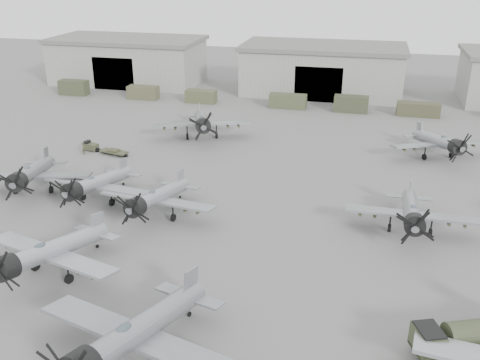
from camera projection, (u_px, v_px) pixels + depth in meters
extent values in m
plane|color=#5F5F5D|center=(246.00, 271.00, 42.87)|extent=(220.00, 220.00, 0.00)
cube|color=#A3A499|center=(128.00, 62.00, 105.06)|extent=(28.00, 14.00, 8.00)
cube|color=#63635E|center=(127.00, 39.00, 103.37)|extent=(29.00, 14.80, 0.70)
cube|color=black|center=(113.00, 74.00, 99.35)|extent=(8.12, 0.40, 6.00)
cube|color=#A3A499|center=(322.00, 71.00, 96.87)|extent=(28.00, 14.00, 8.00)
cube|color=#63635E|center=(324.00, 47.00, 95.19)|extent=(29.00, 14.80, 0.70)
cube|color=black|center=(318.00, 84.00, 91.17)|extent=(8.12, 0.40, 6.00)
cube|color=#383D28|center=(74.00, 88.00, 96.52)|extent=(5.14, 2.20, 2.60)
cube|color=#49472F|center=(143.00, 93.00, 93.69)|extent=(5.36, 2.20, 2.28)
cube|color=#46482F|center=(201.00, 96.00, 91.43)|extent=(5.20, 2.20, 2.13)
cube|color=#40462E|center=(288.00, 101.00, 88.17)|extent=(6.09, 2.20, 2.29)
cube|color=#353B27|center=(351.00, 104.00, 85.91)|extent=(5.42, 2.20, 2.58)
cube|color=#3D3E28|center=(418.00, 109.00, 83.76)|extent=(6.53, 2.20, 2.11)
cylinder|color=#9EA1A6|center=(56.00, 248.00, 41.92)|extent=(4.19, 10.34, 3.04)
cylinder|color=black|center=(6.00, 268.00, 37.96)|extent=(2.20, 1.98, 2.02)
cube|color=#9EA1A6|center=(51.00, 254.00, 41.55)|extent=(12.30, 5.36, 0.55)
cube|color=#9EA1A6|center=(97.00, 223.00, 45.54)|extent=(0.55, 1.59, 1.94)
ellipsoid|color=#3F4C54|center=(39.00, 247.00, 40.33)|extent=(0.88, 1.28, 0.55)
cylinder|color=black|center=(35.00, 266.00, 42.83)|extent=(0.47, 0.82, 0.78)
cylinder|color=black|center=(69.00, 279.00, 41.17)|extent=(0.47, 0.82, 0.78)
cylinder|color=black|center=(97.00, 246.00, 46.15)|extent=(0.20, 0.33, 0.31)
cylinder|color=gray|center=(143.00, 327.00, 32.60)|extent=(4.73, 11.71, 3.44)
cube|color=gray|center=(137.00, 337.00, 32.18)|extent=(13.93, 6.05, 0.62)
cube|color=gray|center=(191.00, 282.00, 36.71)|extent=(0.62, 1.80, 2.20)
ellipsoid|color=#3F4C54|center=(123.00, 330.00, 30.80)|extent=(0.99, 1.45, 0.62)
cylinder|color=black|center=(110.00, 351.00, 33.63)|extent=(0.53, 0.93, 0.88)
cylinder|color=black|center=(189.00, 314.00, 37.39)|extent=(0.22, 0.38, 0.35)
cylinder|color=gray|center=(33.00, 171.00, 56.77)|extent=(4.21, 10.47, 3.08)
cylinder|color=black|center=(17.00, 182.00, 52.21)|extent=(2.22, 2.00, 2.05)
cube|color=gray|center=(32.00, 176.00, 56.32)|extent=(12.46, 5.38, 0.55)
cube|color=gray|center=(46.00, 155.00, 60.97)|extent=(0.55, 1.61, 1.97)
ellipsoid|color=#3F4C54|center=(27.00, 169.00, 54.97)|extent=(0.88, 1.30, 0.55)
cylinder|color=black|center=(16.00, 190.00, 56.69)|extent=(0.48, 0.83, 0.79)
cylinder|color=black|center=(51.00, 190.00, 56.81)|extent=(0.48, 0.83, 0.79)
cylinder|color=black|center=(48.00, 174.00, 61.55)|extent=(0.20, 0.34, 0.32)
cylinder|color=#95979D|center=(160.00, 195.00, 51.37)|extent=(2.72, 9.92, 2.89)
cylinder|color=black|center=(135.00, 207.00, 47.36)|extent=(1.94, 1.69, 1.93)
cube|color=#95979D|center=(157.00, 200.00, 50.98)|extent=(11.75, 3.61, 0.52)
cube|color=#95979D|center=(181.00, 178.00, 55.05)|extent=(0.32, 1.54, 1.85)
ellipsoid|color=#3F4C54|center=(151.00, 193.00, 49.77)|extent=(0.70, 1.18, 0.52)
cylinder|color=black|center=(141.00, 212.00, 51.99)|extent=(0.36, 0.77, 0.74)
cylinder|color=black|center=(173.00, 218.00, 50.81)|extent=(0.36, 0.77, 0.74)
cylinder|color=black|center=(180.00, 197.00, 55.60)|extent=(0.15, 0.31, 0.30)
cylinder|color=#92959A|center=(412.00, 209.00, 48.46)|extent=(1.60, 9.99, 2.94)
cylinder|color=black|center=(415.00, 224.00, 44.25)|extent=(1.81, 1.52, 1.95)
cube|color=#92959A|center=(412.00, 215.00, 48.05)|extent=(11.78, 2.30, 0.53)
cube|color=#92959A|center=(410.00, 189.00, 52.34)|extent=(0.14, 1.57, 1.88)
ellipsoid|color=#3F4C54|center=(414.00, 208.00, 46.79)|extent=(0.59, 1.14, 0.53)
cylinder|color=black|center=(389.00, 228.00, 48.88)|extent=(0.28, 0.76, 0.75)
cylinder|color=black|center=(430.00, 233.00, 48.05)|extent=(0.28, 0.76, 0.75)
cylinder|color=black|center=(408.00, 209.00, 52.89)|extent=(0.12, 0.30, 0.30)
cylinder|color=gray|center=(201.00, 121.00, 73.59)|extent=(5.40, 11.10, 3.31)
cylinder|color=black|center=(203.00, 126.00, 68.73)|extent=(2.47, 2.27, 2.21)
cube|color=gray|center=(202.00, 124.00, 73.12)|extent=(13.24, 6.80, 0.60)
cube|color=gray|center=(199.00, 110.00, 78.09)|extent=(0.73, 1.70, 2.12)
ellipsoid|color=#3F4C54|center=(202.00, 117.00, 71.67)|extent=(1.04, 1.41, 0.59)
cylinder|color=black|center=(187.00, 137.00, 73.36)|extent=(0.57, 0.90, 0.85)
cylinder|color=black|center=(217.00, 136.00, 73.80)|extent=(0.57, 0.90, 0.85)
cylinder|color=black|center=(200.00, 126.00, 78.71)|extent=(0.24, 0.36, 0.34)
cylinder|color=gray|center=(437.00, 141.00, 66.34)|extent=(5.38, 9.88, 2.99)
cylinder|color=black|center=(457.00, 147.00, 61.98)|extent=(2.27, 2.12, 1.99)
cube|color=gray|center=(439.00, 144.00, 65.91)|extent=(11.82, 6.72, 0.54)
cube|color=gray|center=(419.00, 129.00, 70.36)|extent=(0.74, 1.51, 1.91)
ellipsoid|color=#3F4C54|center=(444.00, 138.00, 64.61)|extent=(0.99, 1.28, 0.54)
cylinder|color=black|center=(424.00, 157.00, 66.04)|extent=(0.55, 0.81, 0.77)
cylinder|color=black|center=(451.00, 155.00, 66.62)|extent=(0.55, 0.81, 0.77)
cylinder|color=black|center=(418.00, 145.00, 70.92)|extent=(0.23, 0.33, 0.31)
cylinder|color=#95979D|center=(100.00, 181.00, 54.53)|extent=(2.72, 9.92, 2.89)
cylinder|color=black|center=(72.00, 192.00, 50.53)|extent=(1.94, 1.69, 1.93)
cube|color=#95979D|center=(97.00, 186.00, 54.14)|extent=(11.75, 3.61, 0.52)
cube|color=#95979D|center=(123.00, 166.00, 58.21)|extent=(0.32, 1.54, 1.85)
ellipsoid|color=#3F4C54|center=(90.00, 179.00, 52.93)|extent=(0.70, 1.18, 0.52)
cylinder|color=black|center=(83.00, 197.00, 55.15)|extent=(0.36, 0.77, 0.74)
cylinder|color=black|center=(112.00, 202.00, 53.97)|extent=(0.36, 0.77, 0.74)
cylinder|color=black|center=(123.00, 184.00, 58.77)|extent=(0.15, 0.31, 0.30)
cube|color=#353C27|center=(464.00, 346.00, 33.53)|extent=(6.84, 4.40, 0.23)
cube|color=#353C27|center=(428.00, 341.00, 32.90)|extent=(2.18, 2.54, 1.58)
cylinder|color=#353C27|center=(479.00, 333.00, 33.28)|extent=(4.63, 3.23, 1.77)
cube|color=black|center=(430.00, 330.00, 32.58)|extent=(1.99, 2.24, 0.14)
cube|color=#393B27|center=(91.00, 147.00, 69.04)|extent=(1.95, 1.44, 0.78)
cube|color=black|center=(87.00, 142.00, 69.10)|extent=(0.67, 0.96, 0.49)
cylinder|color=black|center=(91.00, 149.00, 69.16)|extent=(1.26, 0.79, 0.54)
cylinder|color=black|center=(99.00, 149.00, 68.56)|extent=(1.15, 0.34, 0.08)
cube|color=#393B27|center=(114.00, 152.00, 67.56)|extent=(3.91, 2.16, 0.18)
cylinder|color=black|center=(114.00, 153.00, 67.65)|extent=(1.52, 0.75, 0.43)
cylinder|color=#393B27|center=(114.00, 150.00, 67.48)|extent=(1.40, 0.61, 0.31)
imported|color=#41402A|center=(84.00, 148.00, 67.69)|extent=(0.52, 0.66, 1.59)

